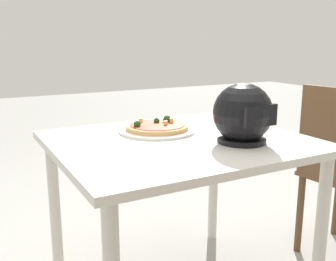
% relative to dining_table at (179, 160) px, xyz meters
% --- Properties ---
extents(dining_table, '(0.99, 0.86, 0.72)m').
position_rel_dining_table_xyz_m(dining_table, '(0.00, 0.00, 0.00)').
color(dining_table, beige).
rests_on(dining_table, ground).
extents(pizza_plate, '(0.33, 0.33, 0.01)m').
position_rel_dining_table_xyz_m(pizza_plate, '(0.02, -0.15, 0.10)').
color(pizza_plate, white).
rests_on(pizza_plate, dining_table).
extents(pizza, '(0.27, 0.27, 0.05)m').
position_rel_dining_table_xyz_m(pizza, '(0.02, -0.16, 0.12)').
color(pizza, tan).
rests_on(pizza, pizza_plate).
extents(motorcycle_helmet, '(0.23, 0.23, 0.23)m').
position_rel_dining_table_xyz_m(motorcycle_helmet, '(-0.19, 0.17, 0.20)').
color(motorcycle_helmet, black).
rests_on(motorcycle_helmet, dining_table).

